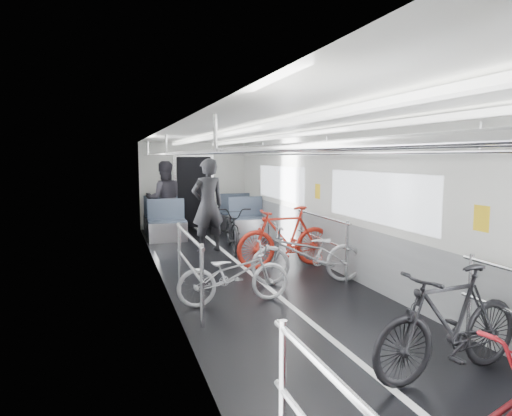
# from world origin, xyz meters

# --- Properties ---
(car_shell) EXTENTS (3.02, 14.01, 2.41)m
(car_shell) POSITION_xyz_m (0.00, 1.78, 1.13)
(car_shell) COLOR black
(car_shell) RESTS_ON ground
(bike_left_far) EXTENTS (1.58, 0.58, 0.83)m
(bike_left_far) POSITION_xyz_m (-0.70, 0.05, 0.41)
(bike_left_far) COLOR silver
(bike_left_far) RESTS_ON floor
(bike_right_near) EXTENTS (1.74, 0.65, 1.02)m
(bike_right_near) POSITION_xyz_m (0.61, -2.57, 0.51)
(bike_right_near) COLOR black
(bike_right_near) RESTS_ON floor
(bike_right_mid) EXTENTS (1.89, 0.90, 0.96)m
(bike_right_mid) POSITION_xyz_m (0.68, 0.65, 0.48)
(bike_right_mid) COLOR #9C9CA0
(bike_right_mid) RESTS_ON floor
(bike_right_far) EXTENTS (1.85, 0.55, 1.11)m
(bike_right_far) POSITION_xyz_m (0.73, 1.75, 0.55)
(bike_right_far) COLOR red
(bike_right_far) RESTS_ON floor
(bike_aisle) EXTENTS (0.91, 1.92, 0.97)m
(bike_aisle) POSITION_xyz_m (0.19, 3.47, 0.49)
(bike_aisle) COLOR black
(bike_aisle) RESTS_ON floor
(person_standing) EXTENTS (0.80, 0.61, 1.97)m
(person_standing) POSITION_xyz_m (-0.32, 3.57, 0.98)
(person_standing) COLOR black
(person_standing) RESTS_ON floor
(person_seated) EXTENTS (0.94, 0.74, 1.90)m
(person_seated) POSITION_xyz_m (-0.97, 5.76, 0.95)
(person_seated) COLOR #29272D
(person_seated) RESTS_ON floor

